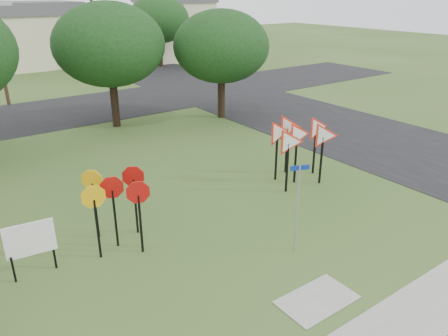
# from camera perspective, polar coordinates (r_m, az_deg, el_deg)

# --- Properties ---
(ground) EXTENTS (140.00, 140.00, 0.00)m
(ground) POSITION_cam_1_polar(r_m,az_deg,el_deg) (13.19, 4.28, -11.47)
(ground) COLOR #32511E
(street_right) EXTENTS (8.00, 50.00, 0.02)m
(street_right) POSITION_cam_1_polar(r_m,az_deg,el_deg) (27.49, 10.21, 6.55)
(street_right) COLOR black
(street_right) RESTS_ON ground
(street_far) EXTENTS (60.00, 8.00, 0.02)m
(street_far) POSITION_cam_1_polar(r_m,az_deg,el_deg) (30.09, -21.07, 6.78)
(street_far) COLOR black
(street_far) RESTS_ON ground
(curb_pad) EXTENTS (2.00, 1.20, 0.02)m
(curb_pad) POSITION_cam_1_polar(r_m,az_deg,el_deg) (11.82, 12.07, -16.48)
(curb_pad) COLOR gray
(curb_pad) RESTS_ON ground
(street_name_sign) EXTENTS (0.54, 0.23, 2.77)m
(street_name_sign) POSITION_cam_1_polar(r_m,az_deg,el_deg) (12.83, 9.57, -4.49)
(street_name_sign) COLOR #9FA1A7
(street_name_sign) RESTS_ON ground
(stop_sign_cluster) EXTENTS (2.17, 2.01, 2.33)m
(stop_sign_cluster) POSITION_cam_1_polar(r_m,az_deg,el_deg) (13.27, -14.10, -3.26)
(stop_sign_cluster) COLOR black
(stop_sign_cluster) RESTS_ON ground
(yield_sign_cluster) EXTENTS (3.27, 2.41, 2.60)m
(yield_sign_cluster) POSITION_cam_1_polar(r_m,az_deg,el_deg) (17.63, 9.70, 4.12)
(yield_sign_cluster) COLOR black
(yield_sign_cluster) RESTS_ON ground
(info_board) EXTENTS (1.29, 0.18, 1.62)m
(info_board) POSITION_cam_1_polar(r_m,az_deg,el_deg) (12.93, -23.98, -8.73)
(info_board) COLOR black
(info_board) RESTS_ON ground
(far_pole_b) EXTENTS (1.40, 0.24, 8.50)m
(far_pole_b) POSITION_cam_1_polar(r_m,az_deg,el_deg) (38.72, -16.58, 17.06)
(far_pole_b) COLOR #483321
(far_pole_b) RESTS_ON ground
(house_mid) EXTENTS (8.40, 8.40, 6.20)m
(house_mid) POSITION_cam_1_polar(r_m,az_deg,el_deg) (49.74, -23.65, 15.75)
(house_mid) COLOR beige
(house_mid) RESTS_ON ground
(house_right) EXTENTS (8.30, 8.30, 7.20)m
(house_right) POSITION_cam_1_polar(r_m,az_deg,el_deg) (51.08, -6.52, 18.08)
(house_right) COLOR beige
(house_right) RESTS_ON ground
(tree_near_mid) EXTENTS (6.00, 6.00, 6.80)m
(tree_near_mid) POSITION_cam_1_polar(r_m,az_deg,el_deg) (25.19, -14.77, 15.30)
(tree_near_mid) COLOR black
(tree_near_mid) RESTS_ON ground
(tree_near_right) EXTENTS (5.60, 5.60, 6.33)m
(tree_near_right) POSITION_cam_1_polar(r_m,az_deg,el_deg) (26.33, -0.36, 15.58)
(tree_near_right) COLOR black
(tree_near_right) RESTS_ON ground
(tree_far_right) EXTENTS (6.00, 6.00, 6.80)m
(tree_far_right) POSITION_cam_1_polar(r_m,az_deg,el_deg) (45.60, -8.54, 18.61)
(tree_far_right) COLOR black
(tree_far_right) RESTS_ON ground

